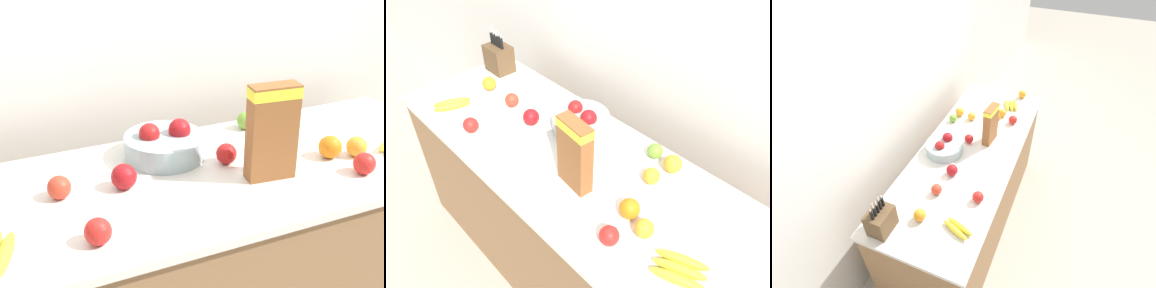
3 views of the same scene
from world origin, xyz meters
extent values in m
plane|color=#B2A899|center=(0.00, 0.00, 0.00)|extent=(14.00, 14.00, 0.00)
cube|color=silver|center=(0.00, 0.58, 1.30)|extent=(9.00, 0.06, 2.60)
cube|color=olive|center=(0.00, 0.00, 0.44)|extent=(1.95, 0.70, 0.87)
cube|color=silver|center=(0.00, 0.00, 0.89)|extent=(1.98, 0.73, 0.03)
cube|color=brown|center=(-0.86, 0.22, 0.98)|extent=(0.16, 0.12, 0.16)
cylinder|color=black|center=(-0.91, 0.22, 1.10)|extent=(0.02, 0.02, 0.07)
cube|color=silver|center=(-0.91, 0.22, 1.14)|extent=(0.01, 0.00, 0.02)
cylinder|color=black|center=(-0.89, 0.22, 1.10)|extent=(0.02, 0.02, 0.06)
cube|color=silver|center=(-0.89, 0.22, 1.15)|extent=(0.01, 0.00, 0.04)
cylinder|color=black|center=(-0.86, 0.22, 1.09)|extent=(0.02, 0.02, 0.06)
cube|color=silver|center=(-0.86, 0.22, 1.14)|extent=(0.01, 0.00, 0.03)
cylinder|color=black|center=(-0.83, 0.22, 1.10)|extent=(0.02, 0.02, 0.07)
cube|color=silver|center=(-0.83, 0.22, 1.15)|extent=(0.01, 0.00, 0.03)
cylinder|color=black|center=(-0.81, 0.22, 1.10)|extent=(0.02, 0.02, 0.07)
cube|color=silver|center=(-0.81, 0.22, 1.14)|extent=(0.01, 0.00, 0.02)
cube|color=brown|center=(0.17, -0.10, 1.06)|extent=(0.17, 0.08, 0.32)
cube|color=yellow|center=(0.17, -0.10, 1.20)|extent=(0.17, 0.08, 0.04)
cylinder|color=#99B2B7|center=(-0.09, 0.18, 0.94)|extent=(0.28, 0.28, 0.08)
sphere|color=#A31419|center=(-0.03, 0.18, 1.00)|extent=(0.08, 0.08, 0.08)
sphere|color=red|center=(-0.14, 0.19, 1.00)|extent=(0.07, 0.07, 0.07)
ellipsoid|color=yellow|center=(-0.68, -0.21, 0.92)|extent=(0.10, 0.20, 0.04)
ellipsoid|color=yellow|center=(-0.72, -0.19, 0.92)|extent=(0.11, 0.19, 0.04)
ellipsoid|color=yellow|center=(0.73, -0.16, 0.92)|extent=(0.18, 0.10, 0.04)
ellipsoid|color=yellow|center=(0.71, -0.13, 0.92)|extent=(0.18, 0.11, 0.04)
ellipsoid|color=yellow|center=(0.70, -0.09, 0.92)|extent=(0.18, 0.11, 0.04)
sphere|color=red|center=(0.09, 0.04, 0.94)|extent=(0.07, 0.07, 0.07)
sphere|color=#A31419|center=(-0.29, 0.02, 0.94)|extent=(0.08, 0.08, 0.08)
sphere|color=red|center=(-0.44, -0.23, 0.94)|extent=(0.08, 0.08, 0.08)
sphere|color=#6B9E33|center=(0.29, 0.28, 0.94)|extent=(0.07, 0.07, 0.07)
sphere|color=red|center=(-0.49, 0.05, 0.94)|extent=(0.07, 0.07, 0.07)
sphere|color=red|center=(0.47, -0.21, 0.94)|extent=(0.07, 0.07, 0.07)
sphere|color=orange|center=(-0.71, 0.05, 0.94)|extent=(0.08, 0.08, 0.08)
sphere|color=orange|center=(0.53, -0.09, 0.94)|extent=(0.07, 0.07, 0.07)
sphere|color=orange|center=(0.38, 0.14, 0.94)|extent=(0.07, 0.07, 0.07)
sphere|color=orange|center=(0.91, -0.18, 0.94)|extent=(0.07, 0.07, 0.07)
sphere|color=orange|center=(0.44, -0.07, 0.94)|extent=(0.08, 0.08, 0.08)
sphere|color=orange|center=(0.40, 0.26, 0.94)|extent=(0.08, 0.08, 0.08)
camera|label=1|loc=(-0.70, -1.41, 1.76)|focal=50.00mm
camera|label=2|loc=(0.99, -0.84, 2.04)|focal=35.00mm
camera|label=3|loc=(-1.63, -0.63, 2.47)|focal=28.00mm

